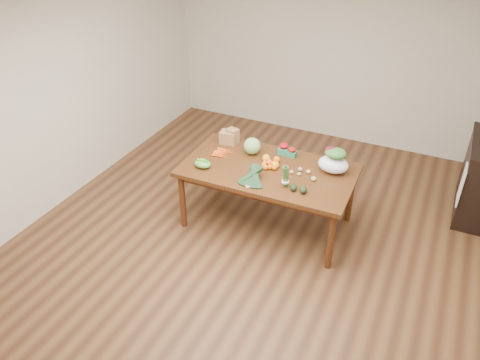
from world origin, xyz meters
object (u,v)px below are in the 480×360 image
at_px(asparagus_bundle, 286,176).
at_px(kale_bunch, 252,176).
at_px(paper_bag, 229,136).
at_px(cabbage, 252,146).
at_px(mandarin_cluster, 270,164).
at_px(dining_table, 267,196).
at_px(salad_bag, 334,162).

bearing_deg(asparagus_bundle, kale_bunch, -167.78).
bearing_deg(paper_bag, cabbage, -17.34).
distance_m(cabbage, kale_bunch, 0.62).
bearing_deg(cabbage, mandarin_cluster, -34.15).
distance_m(cabbage, asparagus_bundle, 0.77).
distance_m(mandarin_cluster, asparagus_bundle, 0.41).
distance_m(dining_table, mandarin_cluster, 0.42).
distance_m(asparagus_bundle, salad_bag, 0.61).
relative_size(paper_bag, asparagus_bundle, 1.05).
bearing_deg(salad_bag, cabbage, -179.68).
height_order(asparagus_bundle, salad_bag, same).
relative_size(mandarin_cluster, asparagus_bundle, 0.72).
bearing_deg(kale_bunch, cabbage, 112.19).
bearing_deg(dining_table, salad_bag, 18.07).
bearing_deg(salad_bag, asparagus_bundle, -126.08).
relative_size(dining_table, mandarin_cluster, 10.43).
bearing_deg(mandarin_cluster, paper_bag, 154.37).
distance_m(paper_bag, mandarin_cluster, 0.74).
relative_size(paper_bag, cabbage, 1.34).
bearing_deg(cabbage, kale_bunch, -66.55).
bearing_deg(paper_bag, asparagus_bundle, -32.41).
xyz_separation_m(dining_table, cabbage, (-0.30, 0.22, 0.47)).
height_order(paper_bag, cabbage, cabbage).
xyz_separation_m(paper_bag, cabbage, (0.36, -0.11, 0.01)).
relative_size(dining_table, paper_bag, 7.18).
xyz_separation_m(cabbage, asparagus_bundle, (0.59, -0.49, 0.03)).
relative_size(paper_bag, mandarin_cluster, 1.45).
bearing_deg(kale_bunch, asparagus_bundle, 12.22).
relative_size(cabbage, asparagus_bundle, 0.78).
bearing_deg(mandarin_cluster, cabbage, 145.85).
distance_m(mandarin_cluster, kale_bunch, 0.37).
distance_m(cabbage, mandarin_cluster, 0.37).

